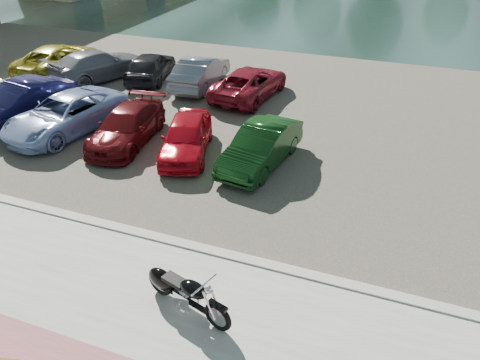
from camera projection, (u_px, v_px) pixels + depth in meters
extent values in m
plane|color=#595447|center=(202.00, 318.00, 10.04)|extent=(200.00, 200.00, 0.00)
cube|color=#A09E96|center=(181.00, 353.00, 9.22)|extent=(60.00, 6.00, 0.10)
cube|color=#A09E96|center=(236.00, 258.00, 11.61)|extent=(60.00, 0.30, 0.14)
cube|color=#453F38|center=(316.00, 121.00, 18.83)|extent=(60.00, 18.00, 0.04)
torus|color=black|center=(218.00, 317.00, 9.50)|extent=(0.69, 0.31, 0.68)
torus|color=black|center=(160.00, 282.00, 10.35)|extent=(0.69, 0.31, 0.68)
cylinder|color=#B2B2B7|center=(218.00, 317.00, 9.50)|extent=(0.46, 0.19, 0.46)
cylinder|color=#B2B2B7|center=(160.00, 282.00, 10.35)|extent=(0.46, 0.19, 0.46)
cylinder|color=silver|center=(209.00, 306.00, 9.35)|extent=(0.33, 0.14, 0.63)
cylinder|color=silver|center=(215.00, 300.00, 9.48)|extent=(0.33, 0.14, 0.63)
cylinder|color=silver|center=(204.00, 285.00, 9.31)|extent=(0.25, 0.73, 0.04)
sphere|color=silver|center=(208.00, 290.00, 9.30)|extent=(0.20, 0.20, 0.16)
sphere|color=silver|center=(211.00, 291.00, 9.27)|extent=(0.14, 0.14, 0.11)
cube|color=black|center=(218.00, 306.00, 9.34)|extent=(0.47, 0.26, 0.06)
cube|color=black|center=(188.00, 301.00, 9.96)|extent=(1.18, 0.44, 0.08)
cube|color=silver|center=(186.00, 297.00, 9.95)|extent=(0.52, 0.43, 0.34)
cylinder|color=silver|center=(189.00, 292.00, 9.79)|extent=(0.29, 0.24, 0.27)
cylinder|color=silver|center=(182.00, 288.00, 9.89)|extent=(0.29, 0.24, 0.27)
ellipsoid|color=black|center=(193.00, 289.00, 9.64)|extent=(0.75, 0.54, 0.32)
cube|color=black|center=(175.00, 280.00, 9.94)|extent=(0.61, 0.42, 0.10)
ellipsoid|color=black|center=(161.00, 279.00, 10.26)|extent=(0.79, 0.53, 0.50)
cube|color=black|center=(160.00, 280.00, 10.33)|extent=(0.43, 0.29, 0.30)
cylinder|color=silver|center=(181.00, 291.00, 10.28)|extent=(1.08, 0.40, 0.09)
cylinder|color=silver|center=(181.00, 289.00, 10.24)|extent=(1.08, 0.40, 0.09)
cylinder|color=#B2B2B7|center=(178.00, 308.00, 9.99)|extent=(0.06, 0.14, 0.22)
imported|color=#171543|center=(21.00, 102.00, 18.47)|extent=(2.37, 4.79, 1.51)
imported|color=#97ACDB|center=(65.00, 114.00, 17.60)|extent=(3.16, 5.30, 1.38)
imported|color=#530B0F|center=(127.00, 126.00, 16.87)|extent=(2.20, 4.40, 1.23)
imported|color=red|center=(186.00, 137.00, 16.06)|extent=(2.57, 4.08, 1.29)
imported|color=#0E3311|center=(261.00, 146.00, 15.41)|extent=(1.93, 4.16, 1.32)
imported|color=gold|center=(58.00, 59.00, 23.57)|extent=(2.60, 5.19, 1.41)
imported|color=gray|center=(97.00, 65.00, 22.70)|extent=(3.58, 5.34, 1.44)
imported|color=black|center=(151.00, 67.00, 22.56)|extent=(2.43, 4.29, 1.38)
imported|color=slate|center=(201.00, 72.00, 21.80)|extent=(1.71, 4.35, 1.41)
imported|color=maroon|center=(250.00, 83.00, 20.72)|extent=(2.62, 4.84, 1.29)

